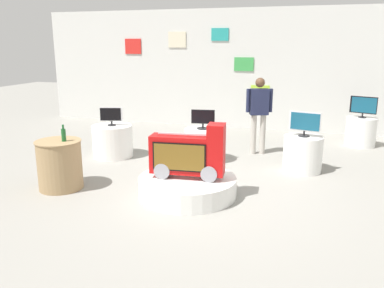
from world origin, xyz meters
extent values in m
plane|color=gray|center=(0.00, 0.00, 0.00)|extent=(30.00, 30.00, 0.00)
cube|color=silver|center=(0.00, 5.17, 1.62)|extent=(12.75, 0.10, 3.24)
cube|color=teal|center=(-1.06, 5.10, 2.55)|extent=(0.48, 0.02, 0.33)
cube|color=red|center=(-3.66, 5.10, 2.23)|extent=(0.50, 0.02, 0.43)
cube|color=green|center=(-0.38, 5.10, 1.77)|extent=(0.53, 0.02, 0.36)
cube|color=beige|center=(-2.29, 5.10, 2.42)|extent=(0.52, 0.02, 0.43)
cube|color=#9ECC33|center=(0.08, 5.10, 1.02)|extent=(0.50, 0.02, 0.38)
cylinder|color=white|center=(-0.26, -0.21, 0.15)|extent=(1.53, 1.53, 0.30)
cylinder|color=gray|center=(-0.62, -0.24, 0.42)|extent=(0.28, 0.39, 0.25)
cylinder|color=gray|center=(0.10, -0.17, 0.42)|extent=(0.28, 0.39, 0.25)
cube|color=#B70F0F|center=(-0.26, -0.21, 0.67)|extent=(1.16, 0.43, 0.58)
cube|color=#B70F0F|center=(0.18, -0.16, 1.06)|extent=(0.28, 0.34, 0.20)
cube|color=black|center=(-0.34, -0.38, 0.67)|extent=(0.81, 0.10, 0.44)
cube|color=brown|center=(-0.34, -0.38, 0.67)|extent=(0.77, 0.10, 0.40)
cube|color=#B2B2B7|center=(-0.26, -0.21, 0.99)|extent=(0.91, 0.12, 0.02)
cylinder|color=white|center=(-0.55, 1.69, 0.33)|extent=(0.75, 0.75, 0.66)
cylinder|color=black|center=(-0.55, 1.69, 0.67)|extent=(0.23, 0.23, 0.02)
cylinder|color=black|center=(-0.55, 1.69, 0.73)|extent=(0.04, 0.04, 0.09)
cube|color=black|center=(-0.55, 1.69, 0.91)|extent=(0.46, 0.10, 0.28)
cube|color=black|center=(-0.56, 1.67, 0.91)|extent=(0.42, 0.07, 0.25)
cylinder|color=white|center=(1.39, 1.61, 0.33)|extent=(0.71, 0.71, 0.66)
cylinder|color=black|center=(1.39, 1.61, 0.67)|extent=(0.20, 0.20, 0.02)
cylinder|color=black|center=(1.39, 1.61, 0.73)|extent=(0.04, 0.04, 0.09)
cube|color=silver|center=(1.39, 1.61, 0.94)|extent=(0.56, 0.16, 0.35)
cube|color=navy|center=(1.40, 1.59, 0.94)|extent=(0.51, 0.13, 0.31)
cylinder|color=white|center=(2.59, 3.96, 0.33)|extent=(0.67, 0.67, 0.66)
cylinder|color=black|center=(2.59, 3.96, 0.67)|extent=(0.17, 0.17, 0.02)
cylinder|color=black|center=(2.59, 3.96, 0.73)|extent=(0.04, 0.04, 0.08)
cube|color=black|center=(2.59, 3.96, 0.96)|extent=(0.57, 0.22, 0.38)
cube|color=navy|center=(2.60, 3.94, 0.96)|extent=(0.51, 0.18, 0.35)
cylinder|color=white|center=(-2.45, 1.45, 0.33)|extent=(0.84, 0.84, 0.66)
cylinder|color=black|center=(-2.45, 1.45, 0.67)|extent=(0.17, 0.17, 0.02)
cylinder|color=black|center=(-2.45, 1.45, 0.72)|extent=(0.04, 0.04, 0.07)
cube|color=silver|center=(-2.45, 1.45, 0.90)|extent=(0.46, 0.16, 0.29)
cube|color=black|center=(-2.46, 1.43, 0.90)|extent=(0.41, 0.13, 0.26)
cylinder|color=#9E7F56|center=(-2.35, -0.52, 0.40)|extent=(0.71, 0.71, 0.80)
cylinder|color=#9E7F56|center=(-2.35, -0.52, 0.80)|extent=(0.73, 0.73, 0.02)
cylinder|color=#195926|center=(-2.23, -0.51, 0.90)|extent=(0.07, 0.07, 0.20)
cylinder|color=#195926|center=(-2.23, -0.51, 1.04)|extent=(0.03, 0.03, 0.07)
cylinder|color=#B2ADA3|center=(0.33, 2.54, 0.43)|extent=(0.12, 0.12, 0.85)
cylinder|color=#B2ADA3|center=(0.52, 2.61, 0.43)|extent=(0.12, 0.12, 0.85)
cube|color=#1E233F|center=(0.42, 2.58, 1.13)|extent=(0.43, 0.32, 0.54)
sphere|color=brown|center=(0.42, 2.58, 1.53)|extent=(0.20, 0.20, 0.20)
cylinder|color=#1E233F|center=(0.20, 2.49, 1.15)|extent=(0.08, 0.08, 0.49)
cylinder|color=#1E233F|center=(0.65, 2.66, 1.15)|extent=(0.08, 0.08, 0.49)
camera|label=1|loc=(1.56, -5.78, 2.32)|focal=37.25mm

